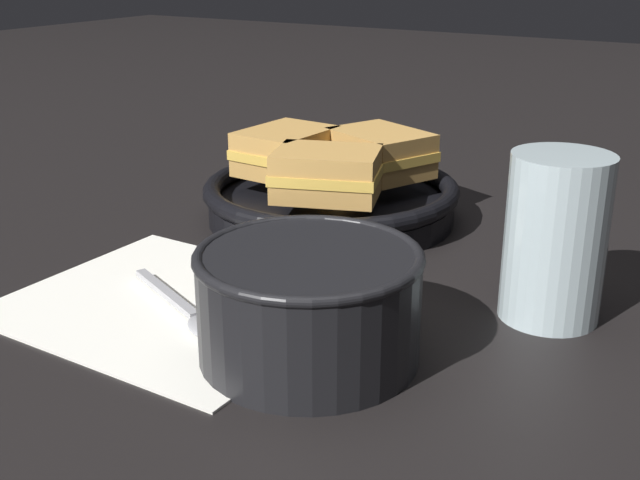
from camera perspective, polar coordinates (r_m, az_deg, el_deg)
ground_plane at (r=0.64m, az=-2.18°, el=-4.60°), size 4.00×4.00×0.00m
napkin at (r=0.65m, az=-10.23°, el=-4.42°), size 0.26×0.22×0.00m
soup_bowl at (r=0.55m, az=-0.80°, el=-4.17°), size 0.16×0.16×0.08m
spoon at (r=0.61m, az=-8.73°, el=-5.49°), size 0.15×0.08×0.01m
skillet at (r=0.83m, az=0.78°, el=2.91°), size 0.27×0.27×0.04m
sandwich_near_left at (r=0.77m, az=0.51°, el=4.73°), size 0.12×0.11×0.05m
sandwich_near_right at (r=0.85m, az=4.31°, el=6.21°), size 0.12×0.11×0.05m
sandwich_far_left at (r=0.86m, az=-2.42°, el=6.36°), size 0.08×0.11×0.05m
drinking_glass at (r=0.63m, az=16.39°, el=0.13°), size 0.08×0.08×0.13m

